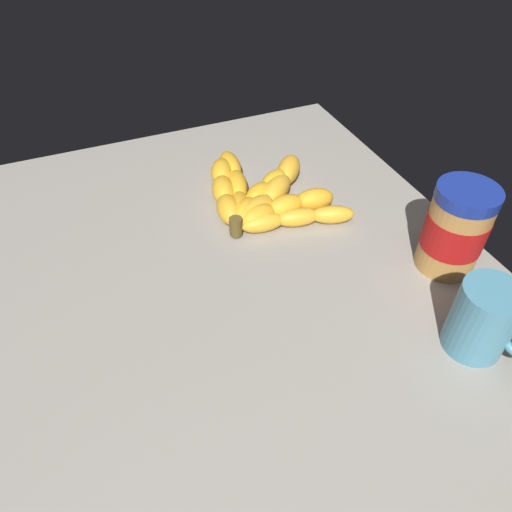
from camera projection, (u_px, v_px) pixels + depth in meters
The scene contains 4 objects.
ground_plane at pixel (252, 311), 63.04cm from camera, with size 98.14×72.04×3.15cm, color gray.
banana_bunch at pixel (260, 196), 76.46cm from camera, with size 25.82×20.76×3.80cm.
peanut_butter_jar at pixel (455, 229), 63.02cm from camera, with size 8.25×8.25×13.04cm.
coffee_mug at pixel (484, 320), 53.84cm from camera, with size 10.72×7.12×9.49cm.
Camera 1 is at (-37.82, 15.20, 47.09)cm, focal length 32.83 mm.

